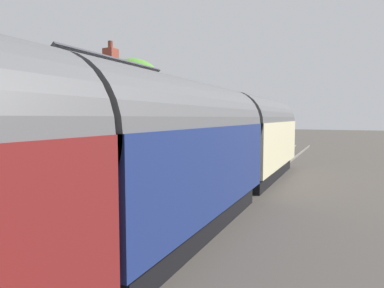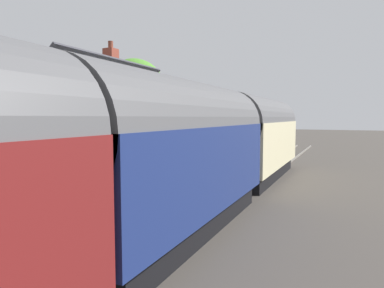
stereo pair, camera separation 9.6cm
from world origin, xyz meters
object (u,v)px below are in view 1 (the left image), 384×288
at_px(train, 186,152).
at_px(planter_under_sign, 159,152).
at_px(station_building, 85,131).
at_px(bench_mid_platform, 209,144).
at_px(bench_near_building, 196,146).
at_px(planter_edge_far, 160,146).
at_px(tree_distant, 134,93).
at_px(station_sign_board, 31,162).
at_px(planter_edge_near, 94,183).

relative_size(train, planter_under_sign, 34.87).
bearing_deg(station_building, bench_mid_platform, -12.08).
bearing_deg(train, bench_near_building, 22.43).
height_order(station_building, bench_near_building, station_building).
height_order(station_building, planter_edge_far, station_building).
height_order(station_building, planter_under_sign, station_building).
xyz_separation_m(station_building, bench_mid_platform, (9.56, -2.05, -1.18)).
bearing_deg(tree_distant, planter_under_sign, -136.27).
bearing_deg(bench_near_building, station_building, 165.06).
height_order(planter_edge_far, tree_distant, tree_distant).
height_order(bench_mid_platform, planter_edge_far, bench_mid_platform).
bearing_deg(planter_edge_far, bench_near_building, -112.83).
relative_size(train, station_building, 3.97).
bearing_deg(planter_edge_far, tree_distant, 56.31).
distance_m(planter_under_sign, planter_edge_far, 4.29).
relative_size(planter_under_sign, planter_edge_far, 0.77).
height_order(planter_under_sign, tree_distant, tree_distant).
distance_m(station_building, station_sign_board, 6.70).
bearing_deg(planter_under_sign, station_building, 172.93).
bearing_deg(station_building, tree_distant, 25.12).
xyz_separation_m(planter_under_sign, planter_edge_near, (-8.83, -2.89, 0.03)).
xyz_separation_m(planter_under_sign, tree_distant, (6.43, 6.15, 4.03)).
bearing_deg(bench_mid_platform, station_building, 167.92).
height_order(bench_mid_platform, planter_edge_near, bench_mid_platform).
xyz_separation_m(bench_near_building, tree_distant, (4.16, 7.52, 3.82)).
bearing_deg(bench_near_building, planter_edge_near, -172.17).
height_order(bench_mid_platform, tree_distant, tree_distant).
bearing_deg(train, station_sign_board, 139.99).
height_order(train, bench_mid_platform, train).
bearing_deg(tree_distant, station_building, -154.88).
bearing_deg(planter_under_sign, planter_edge_far, 29.40).
xyz_separation_m(bench_near_building, planter_edge_near, (-11.11, -1.53, -0.19)).
height_order(train, station_building, station_building).
xyz_separation_m(station_building, bench_near_building, (7.57, -2.02, -1.18)).
bearing_deg(planter_edge_far, train, -146.52).
bearing_deg(station_sign_board, planter_edge_far, 18.56).
relative_size(bench_near_building, planter_under_sign, 1.85).
relative_size(bench_near_building, planter_edge_near, 1.32).
distance_m(station_building, bench_near_building, 7.92).
bearing_deg(station_building, planter_edge_far, 9.11).
distance_m(bench_near_building, tree_distant, 9.40).
relative_size(bench_mid_platform, tree_distant, 0.18).
bearing_deg(train, planter_under_sign, 35.31).
bearing_deg(planter_under_sign, bench_near_building, -30.94).
relative_size(train, tree_distant, 3.30).
distance_m(bench_mid_platform, station_sign_board, 15.34).
bearing_deg(planter_under_sign, planter_edge_near, -161.88).
relative_size(train, station_sign_board, 16.89).
bearing_deg(bench_mid_platform, station_sign_board, -174.58).
distance_m(planter_under_sign, planter_edge_near, 9.30).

